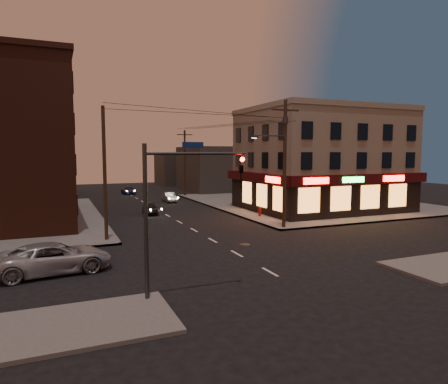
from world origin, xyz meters
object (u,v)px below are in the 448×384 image
sedan_mid (169,197)px  sedan_far (128,190)px  suv_cross (54,258)px  sedan_near (150,208)px  fire_hydrant (260,211)px

sedan_mid → sedan_far: 11.89m
suv_cross → sedan_near: bearing=-33.7°
suv_cross → sedan_near: (8.73, 17.50, -0.17)m
sedan_mid → suv_cross: bearing=-115.1°
sedan_near → sedan_far: 20.38m
fire_hydrant → sedan_near: bearing=145.7°
suv_cross → sedan_near: size_ratio=1.58×
sedan_mid → fire_hydrant: 15.71m
sedan_near → fire_hydrant: size_ratio=4.19×
sedan_near → fire_hydrant: sedan_near is taller
sedan_near → sedan_mid: (4.37, 8.86, -0.00)m
sedan_far → fire_hydrant: bearing=-73.2°
sedan_mid → sedan_far: bearing=106.5°
suv_cross → fire_hydrant: suv_cross is taller
suv_cross → fire_hydrant: 21.05m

